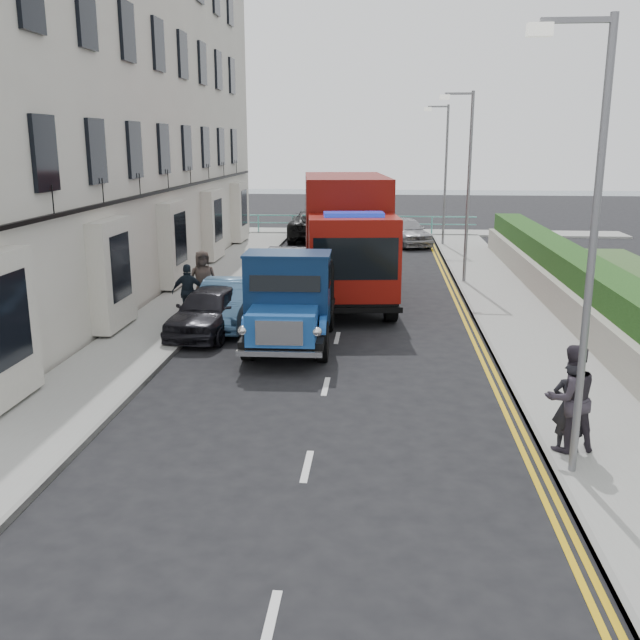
{
  "coord_description": "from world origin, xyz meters",
  "views": [
    {
      "loc": [
        1.16,
        -12.86,
        5.28
      ],
      "look_at": [
        -0.17,
        2.46,
        1.4
      ],
      "focal_mm": 40.0,
      "sensor_mm": 36.0,
      "label": 1
    }
  ],
  "objects_px": {
    "lamp_near": "(586,230)",
    "parked_car_front": "(210,310)",
    "lamp_mid": "(466,177)",
    "pedestrian_east_near": "(570,406)",
    "bedford_lorry": "(289,306)",
    "lamp_far": "(443,167)",
    "red_lorry": "(347,235)"
  },
  "relations": [
    {
      "from": "lamp_mid",
      "to": "pedestrian_east_near",
      "type": "bearing_deg",
      "value": -89.16
    },
    {
      "from": "parked_car_front",
      "to": "pedestrian_east_near",
      "type": "bearing_deg",
      "value": -36.6
    },
    {
      "from": "parked_car_front",
      "to": "pedestrian_east_near",
      "type": "xyz_separation_m",
      "value": [
        8.0,
        -7.42,
        0.24
      ]
    },
    {
      "from": "lamp_near",
      "to": "lamp_mid",
      "type": "bearing_deg",
      "value": 90.0
    },
    {
      "from": "lamp_near",
      "to": "pedestrian_east_near",
      "type": "relative_size",
      "value": 4.41
    },
    {
      "from": "red_lorry",
      "to": "parked_car_front",
      "type": "height_order",
      "value": "red_lorry"
    },
    {
      "from": "lamp_near",
      "to": "pedestrian_east_near",
      "type": "xyz_separation_m",
      "value": [
        0.22,
        0.79,
        -3.08
      ]
    },
    {
      "from": "red_lorry",
      "to": "bedford_lorry",
      "type": "bearing_deg",
      "value": -106.8
    },
    {
      "from": "pedestrian_east_near",
      "to": "lamp_near",
      "type": "bearing_deg",
      "value": 86.77
    },
    {
      "from": "lamp_far",
      "to": "lamp_near",
      "type": "bearing_deg",
      "value": -90.0
    },
    {
      "from": "pedestrian_east_near",
      "to": "bedford_lorry",
      "type": "bearing_deg",
      "value": -34.28
    },
    {
      "from": "lamp_mid",
      "to": "bedford_lorry",
      "type": "height_order",
      "value": "lamp_mid"
    },
    {
      "from": "bedford_lorry",
      "to": "lamp_far",
      "type": "bearing_deg",
      "value": 73.19
    },
    {
      "from": "lamp_near",
      "to": "parked_car_front",
      "type": "xyz_separation_m",
      "value": [
        -7.78,
        8.2,
        -3.33
      ]
    },
    {
      "from": "lamp_near",
      "to": "parked_car_front",
      "type": "relative_size",
      "value": 1.78
    },
    {
      "from": "lamp_mid",
      "to": "red_lorry",
      "type": "distance_m",
      "value": 5.44
    },
    {
      "from": "lamp_far",
      "to": "pedestrian_east_near",
      "type": "height_order",
      "value": "lamp_far"
    },
    {
      "from": "red_lorry",
      "to": "pedestrian_east_near",
      "type": "bearing_deg",
      "value": -76.58
    },
    {
      "from": "bedford_lorry",
      "to": "parked_car_front",
      "type": "bearing_deg",
      "value": 147.53
    },
    {
      "from": "lamp_far",
      "to": "red_lorry",
      "type": "distance_m",
      "value": 13.75
    },
    {
      "from": "parked_car_front",
      "to": "lamp_mid",
      "type": "bearing_deg",
      "value": 51.31
    },
    {
      "from": "lamp_far",
      "to": "red_lorry",
      "type": "height_order",
      "value": "lamp_far"
    },
    {
      "from": "red_lorry",
      "to": "parked_car_front",
      "type": "bearing_deg",
      "value": -133.02
    },
    {
      "from": "lamp_far",
      "to": "parked_car_front",
      "type": "bearing_deg",
      "value": -113.6
    },
    {
      "from": "lamp_mid",
      "to": "parked_car_front",
      "type": "height_order",
      "value": "lamp_mid"
    },
    {
      "from": "lamp_mid",
      "to": "parked_car_front",
      "type": "relative_size",
      "value": 1.78
    },
    {
      "from": "lamp_far",
      "to": "bedford_lorry",
      "type": "bearing_deg",
      "value": -105.5
    },
    {
      "from": "parked_car_front",
      "to": "pedestrian_east_near",
      "type": "distance_m",
      "value": 10.91
    },
    {
      "from": "lamp_far",
      "to": "bedford_lorry",
      "type": "relative_size",
      "value": 1.29
    },
    {
      "from": "bedford_lorry",
      "to": "parked_car_front",
      "type": "height_order",
      "value": "bedford_lorry"
    },
    {
      "from": "lamp_near",
      "to": "lamp_mid",
      "type": "relative_size",
      "value": 1.0
    },
    {
      "from": "lamp_far",
      "to": "bedford_lorry",
      "type": "height_order",
      "value": "lamp_far"
    }
  ]
}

